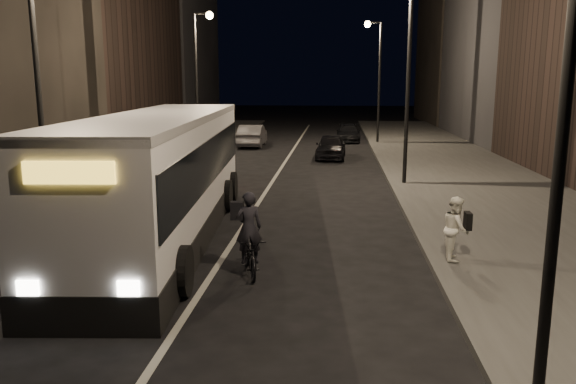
% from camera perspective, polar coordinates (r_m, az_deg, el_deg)
% --- Properties ---
extents(ground, '(180.00, 180.00, 0.00)m').
position_cam_1_polar(ground, '(12.43, -8.34, -9.23)').
color(ground, black).
rests_on(ground, ground).
extents(sidewalk_right, '(7.00, 70.00, 0.16)m').
position_cam_1_polar(sidewalk_right, '(26.31, 17.48, 1.42)').
color(sidewalk_right, '#373735').
rests_on(sidewalk_right, ground).
extents(sidewalk_left, '(7.00, 70.00, 0.16)m').
position_cam_1_polar(sidewalk_left, '(28.04, -18.80, 1.92)').
color(sidewalk_left, '#373735').
rests_on(sidewalk_left, ground).
extents(streetlight_right_mid, '(1.20, 0.44, 8.12)m').
position_cam_1_polar(streetlight_right_mid, '(23.49, 11.55, 13.54)').
color(streetlight_right_mid, black).
rests_on(streetlight_right_mid, sidewalk_right).
extents(streetlight_right_far, '(1.20, 0.44, 8.12)m').
position_cam_1_polar(streetlight_right_far, '(39.42, 8.91, 12.60)').
color(streetlight_right_far, black).
rests_on(streetlight_right_far, sidewalk_right).
extents(streetlight_left_near, '(1.20, 0.44, 8.12)m').
position_cam_1_polar(streetlight_left_near, '(17.37, -23.57, 13.75)').
color(streetlight_left_near, black).
rests_on(streetlight_left_near, sidewalk_left).
extents(streetlight_left_far, '(1.20, 0.44, 8.12)m').
position_cam_1_polar(streetlight_left_far, '(34.31, -8.91, 12.82)').
color(streetlight_left_far, black).
rests_on(streetlight_left_far, sidewalk_left).
extents(city_bus, '(3.75, 12.93, 3.44)m').
position_cam_1_polar(city_bus, '(15.88, -12.59, 2.09)').
color(city_bus, white).
rests_on(city_bus, ground).
extents(cyclist_on_bicycle, '(1.04, 1.79, 1.95)m').
position_cam_1_polar(cyclist_on_bicycle, '(12.69, -3.89, -5.61)').
color(cyclist_on_bicycle, black).
rests_on(cyclist_on_bicycle, ground).
extents(pedestrian_woman, '(0.64, 0.78, 1.52)m').
position_cam_1_polar(pedestrian_woman, '(13.77, 16.69, -3.56)').
color(pedestrian_woman, white).
rests_on(pedestrian_woman, sidewalk_right).
extents(car_near, '(1.75, 4.05, 1.36)m').
position_cam_1_polar(car_near, '(31.90, 4.38, 4.63)').
color(car_near, black).
rests_on(car_near, ground).
extents(car_mid, '(1.65, 4.49, 1.47)m').
position_cam_1_polar(car_mid, '(37.78, -3.65, 5.74)').
color(car_mid, '#404043').
rests_on(car_mid, ground).
extents(car_far, '(1.73, 4.18, 1.21)m').
position_cam_1_polar(car_far, '(41.11, 6.14, 5.97)').
color(car_far, black).
rests_on(car_far, ground).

